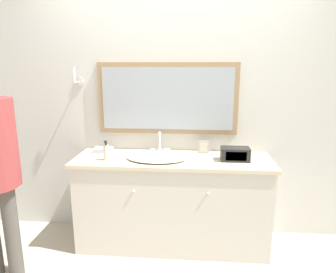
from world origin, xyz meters
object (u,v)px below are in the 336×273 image
Objects in this scene: sink_basin at (157,156)px; picture_frame at (204,147)px; soap_bottle at (106,152)px; appliance_box at (235,154)px.

picture_frame is at bearing 25.62° from sink_basin.
soap_bottle is at bearing -161.85° from picture_frame.
appliance_box is (0.69, 0.00, 0.04)m from sink_basin.
soap_bottle is 0.90m from picture_frame.
soap_bottle is 1.47× the size of picture_frame.
picture_frame is (-0.27, 0.20, 0.00)m from appliance_box.
sink_basin is at bearing -154.38° from picture_frame.
soap_bottle is at bearing -169.60° from sink_basin.
appliance_box is 2.05× the size of picture_frame.
appliance_box is at bearing 4.13° from soap_bottle.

